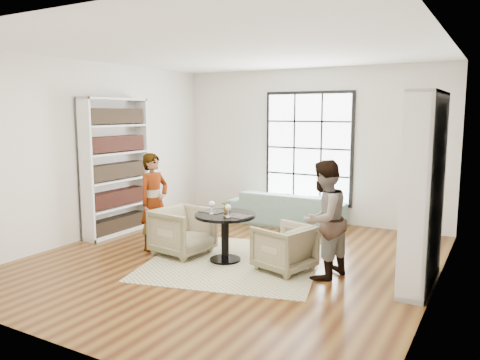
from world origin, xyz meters
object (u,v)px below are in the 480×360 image
Objects in this scene: wine_glass_left at (212,204)px; person_left at (154,202)px; wine_glass_right at (228,208)px; armchair_right at (284,248)px; pedestal_table at (225,227)px; sofa at (287,208)px; armchair_left at (183,231)px; flower_centerpiece at (227,207)px; person_right at (323,220)px.

person_left is at bearing 177.16° from wine_glass_left.
wine_glass_right is (0.32, -0.07, -0.00)m from wine_glass_left.
person_left is at bearing -71.17° from armchair_right.
armchair_right is 1.21m from wine_glass_left.
wine_glass_left reaches higher than wine_glass_right.
pedestal_table reaches higher than sofa.
wine_glass_right is at bearing -46.09° from pedestal_table.
armchair_right is at bearing -80.55° from armchair_left.
armchair_left is 4.06× the size of flower_centerpiece.
armchair_left reaches higher than pedestal_table.
armchair_left is 4.18× the size of wine_glass_left.
wine_glass_left is at bearing 167.28° from wine_glass_right.
flower_centerpiece is (0.18, 0.14, -0.04)m from wine_glass_left.
pedestal_table is 0.39m from wine_glass_right.
armchair_left is (-0.74, -0.02, -0.15)m from pedestal_table.
armchair_right is 0.45× the size of person_right.
pedestal_table is 0.58× the size of person_left.
person_right is 7.98× the size of flower_centerpiece.
wine_glass_right reaches higher than sofa.
armchair_left is at bearing -74.00° from person_right.
person_left reaches higher than flower_centerpiece.
pedestal_table is 1.31m from person_left.
armchair_left is at bearing 171.79° from wine_glass_right.
sofa is 2.69m from wine_glass_left.
person_left is 1.44m from wine_glass_right.
flower_centerpiece is (0.17, -2.50, 0.48)m from sofa.
armchair_left is 0.68m from person_left.
person_left is at bearing 174.91° from wine_glass_right.
wine_glass_left is 1.02× the size of wine_glass_right.
wine_glass_left reaches higher than sofa.
wine_glass_right is (0.31, -2.71, 0.52)m from sofa.
flower_centerpiece is at bearing -73.09° from armchair_right.
sofa is 11.50× the size of wine_glass_left.
person_left is (-0.55, 0.00, 0.40)m from armchair_left.
person_right reaches higher than person_left.
person_right is (2.19, 0.09, 0.42)m from armchair_left.
wine_glass_right is at bearing -66.90° from person_right.
armchair_right is at bearing 111.77° from sofa.
armchair_left is 0.74m from wine_glass_left.
person_right reaches higher than sofa.
pedestal_table is at bearing -81.84° from armchair_left.
sofa is 1.40× the size of person_right.
wine_glass_right is (0.89, -0.13, 0.48)m from armchair_left.
flower_centerpiece reaches higher than armchair_right.
wine_glass_left is 0.97× the size of flower_centerpiece.
wine_glass_right is at bearing 95.10° from sofa.
wine_glass_left reaches higher than armchair_right.
pedestal_table is 4.53× the size of flower_centerpiece.
sofa is at bearing -140.35° from armchair_right.
flower_centerpiece is at bearing 37.48° from wine_glass_left.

